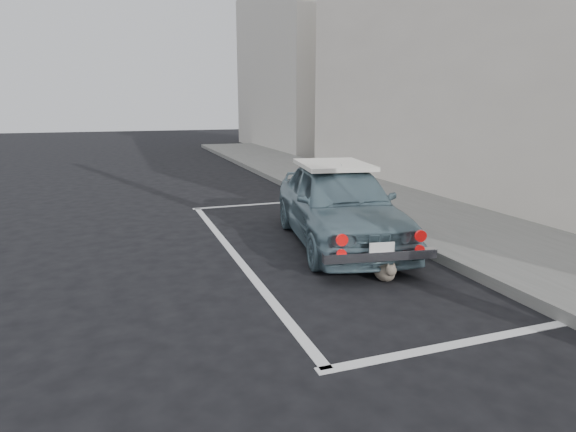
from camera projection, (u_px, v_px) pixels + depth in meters
The scene contains 9 objects.
ground at pixel (388, 329), 4.92m from camera, with size 80.00×80.00×0.00m, color black.
sidewalk at pixel (496, 242), 7.78m from camera, with size 2.80×40.00×0.15m, color #62615D.
shop_building at pixel (563, 42), 9.86m from camera, with size 3.50×18.00×7.00m.
building_far at pixel (294, 69), 24.44m from camera, with size 3.50×10.00×8.00m, color beige.
pline_rear at pixel (460, 343), 4.62m from camera, with size 3.00×0.12×0.01m, color silver.
pline_front at pixel (258, 204), 11.05m from camera, with size 3.00×0.12×0.01m, color silver.
pline_side at pixel (234, 254), 7.38m from camera, with size 0.12×7.00×0.01m, color silver.
retro_coupe at pixel (339, 203), 7.84m from camera, with size 2.18×4.11×1.33m.
cat at pixel (385, 271), 6.24m from camera, with size 0.26×0.55×0.29m.
Camera 1 is at (-2.48, -3.93, 2.25)m, focal length 30.00 mm.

